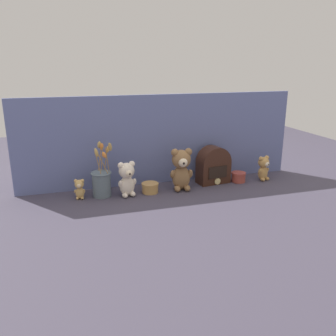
{
  "coord_description": "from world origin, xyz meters",
  "views": [
    {
      "loc": [
        -0.59,
        -1.92,
        0.74
      ],
      "look_at": [
        0.0,
        0.02,
        0.14
      ],
      "focal_mm": 38.0,
      "sensor_mm": 36.0,
      "label": 1
    }
  ],
  "objects_px": {
    "teddy_bear_small": "(263,168)",
    "decorative_tin_tall": "(238,177)",
    "flower_vase": "(102,181)",
    "teddy_bear_large": "(182,169)",
    "teddy_bear_medium": "(127,178)",
    "decorative_tin_short": "(150,188)",
    "vintage_radio": "(213,166)",
    "teddy_bear_tiny": "(80,189)"
  },
  "relations": [
    {
      "from": "vintage_radio",
      "to": "decorative_tin_tall",
      "type": "xyz_separation_m",
      "value": [
        0.16,
        -0.03,
        -0.08
      ]
    },
    {
      "from": "teddy_bear_small",
      "to": "teddy_bear_large",
      "type": "bearing_deg",
      "value": -177.96
    },
    {
      "from": "teddy_bear_tiny",
      "to": "vintage_radio",
      "type": "xyz_separation_m",
      "value": [
        0.83,
        0.04,
        0.05
      ]
    },
    {
      "from": "teddy_bear_small",
      "to": "vintage_radio",
      "type": "xyz_separation_m",
      "value": [
        -0.33,
        0.05,
        0.02
      ]
    },
    {
      "from": "teddy_bear_small",
      "to": "decorative_tin_tall",
      "type": "bearing_deg",
      "value": 175.16
    },
    {
      "from": "teddy_bear_small",
      "to": "teddy_bear_tiny",
      "type": "height_order",
      "value": "teddy_bear_small"
    },
    {
      "from": "teddy_bear_medium",
      "to": "teddy_bear_small",
      "type": "xyz_separation_m",
      "value": [
        0.9,
        0.03,
        -0.02
      ]
    },
    {
      "from": "teddy_bear_medium",
      "to": "teddy_bear_small",
      "type": "distance_m",
      "value": 0.9
    },
    {
      "from": "flower_vase",
      "to": "decorative_tin_short",
      "type": "distance_m",
      "value": 0.29
    },
    {
      "from": "flower_vase",
      "to": "decorative_tin_tall",
      "type": "relative_size",
      "value": 3.47
    },
    {
      "from": "teddy_bear_small",
      "to": "flower_vase",
      "type": "relative_size",
      "value": 0.5
    },
    {
      "from": "decorative_tin_tall",
      "to": "teddy_bear_small",
      "type": "bearing_deg",
      "value": -4.84
    },
    {
      "from": "decorative_tin_tall",
      "to": "teddy_bear_large",
      "type": "bearing_deg",
      "value": -175.06
    },
    {
      "from": "flower_vase",
      "to": "teddy_bear_large",
      "type": "bearing_deg",
      "value": -3.82
    },
    {
      "from": "flower_vase",
      "to": "vintage_radio",
      "type": "xyz_separation_m",
      "value": [
        0.71,
        0.03,
        0.02
      ]
    },
    {
      "from": "teddy_bear_medium",
      "to": "vintage_radio",
      "type": "bearing_deg",
      "value": 7.42
    },
    {
      "from": "teddy_bear_small",
      "to": "decorative_tin_short",
      "type": "xyz_separation_m",
      "value": [
        -0.76,
        -0.02,
        -0.05
      ]
    },
    {
      "from": "teddy_bear_tiny",
      "to": "vintage_radio",
      "type": "bearing_deg",
      "value": 2.72
    },
    {
      "from": "teddy_bear_medium",
      "to": "teddy_bear_tiny",
      "type": "relative_size",
      "value": 1.77
    },
    {
      "from": "teddy_bear_medium",
      "to": "teddy_bear_small",
      "type": "relative_size",
      "value": 1.27
    },
    {
      "from": "teddy_bear_large",
      "to": "decorative_tin_tall",
      "type": "relative_size",
      "value": 2.77
    },
    {
      "from": "teddy_bear_small",
      "to": "decorative_tin_short",
      "type": "height_order",
      "value": "teddy_bear_small"
    },
    {
      "from": "vintage_radio",
      "to": "decorative_tin_short",
      "type": "xyz_separation_m",
      "value": [
        -0.43,
        -0.06,
        -0.08
      ]
    },
    {
      "from": "teddy_bear_large",
      "to": "teddy_bear_medium",
      "type": "xyz_separation_m",
      "value": [
        -0.33,
        -0.01,
        -0.03
      ]
    },
    {
      "from": "flower_vase",
      "to": "decorative_tin_short",
      "type": "xyz_separation_m",
      "value": [
        0.28,
        -0.03,
        -0.06
      ]
    },
    {
      "from": "teddy_bear_large",
      "to": "teddy_bear_small",
      "type": "xyz_separation_m",
      "value": [
        0.57,
        0.02,
        -0.05
      ]
    },
    {
      "from": "teddy_bear_small",
      "to": "flower_vase",
      "type": "height_order",
      "value": "flower_vase"
    },
    {
      "from": "teddy_bear_medium",
      "to": "teddy_bear_tiny",
      "type": "distance_m",
      "value": 0.27
    },
    {
      "from": "decorative_tin_tall",
      "to": "vintage_radio",
      "type": "bearing_deg",
      "value": 169.14
    },
    {
      "from": "decorative_tin_tall",
      "to": "decorative_tin_short",
      "type": "distance_m",
      "value": 0.6
    },
    {
      "from": "teddy_bear_small",
      "to": "decorative_tin_tall",
      "type": "height_order",
      "value": "teddy_bear_small"
    },
    {
      "from": "teddy_bear_large",
      "to": "decorative_tin_tall",
      "type": "distance_m",
      "value": 0.42
    },
    {
      "from": "teddy_bear_medium",
      "to": "teddy_bear_small",
      "type": "bearing_deg",
      "value": 1.78
    },
    {
      "from": "decorative_tin_tall",
      "to": "flower_vase",
      "type": "bearing_deg",
      "value": -179.78
    },
    {
      "from": "teddy_bear_medium",
      "to": "teddy_bear_small",
      "type": "height_order",
      "value": "teddy_bear_medium"
    },
    {
      "from": "teddy_bear_large",
      "to": "flower_vase",
      "type": "distance_m",
      "value": 0.47
    },
    {
      "from": "teddy_bear_small",
      "to": "teddy_bear_tiny",
      "type": "bearing_deg",
      "value": 179.69
    },
    {
      "from": "teddy_bear_large",
      "to": "flower_vase",
      "type": "height_order",
      "value": "flower_vase"
    },
    {
      "from": "decorative_tin_tall",
      "to": "decorative_tin_short",
      "type": "relative_size",
      "value": 0.92
    },
    {
      "from": "teddy_bear_medium",
      "to": "decorative_tin_short",
      "type": "bearing_deg",
      "value": 4.23
    },
    {
      "from": "vintage_radio",
      "to": "teddy_bear_tiny",
      "type": "bearing_deg",
      "value": -177.28
    },
    {
      "from": "vintage_radio",
      "to": "decorative_tin_tall",
      "type": "height_order",
      "value": "vintage_radio"
    }
  ]
}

